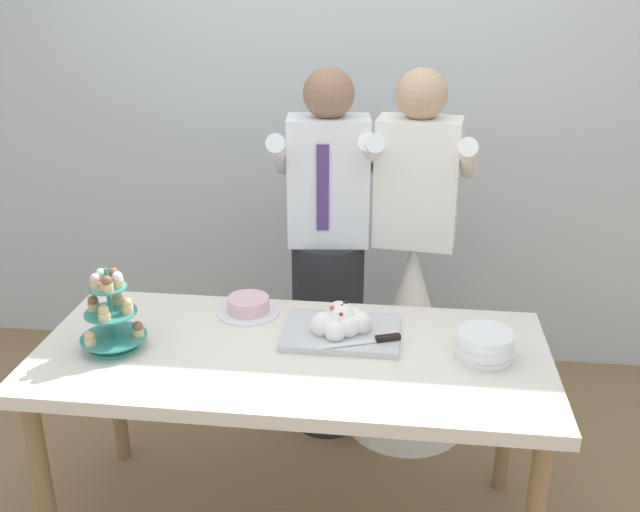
# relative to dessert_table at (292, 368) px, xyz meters

# --- Properties ---
(rear_wall) EXTENTS (5.20, 0.10, 2.90)m
(rear_wall) POSITION_rel_dessert_table_xyz_m (0.00, 1.46, 0.75)
(rear_wall) COLOR silver
(rear_wall) RESTS_ON ground_plane
(dessert_table) EXTENTS (1.80, 0.80, 0.78)m
(dessert_table) POSITION_rel_dessert_table_xyz_m (0.00, 0.00, 0.00)
(dessert_table) COLOR silver
(dessert_table) RESTS_ON ground_plane
(cupcake_stand) EXTENTS (0.23, 0.23, 0.31)m
(cupcake_stand) POSITION_rel_dessert_table_xyz_m (-0.62, -0.06, 0.21)
(cupcake_stand) COLOR teal
(cupcake_stand) RESTS_ON dessert_table
(main_cake_tray) EXTENTS (0.43, 0.32, 0.13)m
(main_cake_tray) POSITION_rel_dessert_table_xyz_m (0.16, 0.13, 0.11)
(main_cake_tray) COLOR silver
(main_cake_tray) RESTS_ON dessert_table
(plate_stack) EXTENTS (0.20, 0.20, 0.10)m
(plate_stack) POSITION_rel_dessert_table_xyz_m (0.66, 0.02, 0.12)
(plate_stack) COLOR white
(plate_stack) RESTS_ON dessert_table
(round_cake) EXTENTS (0.24, 0.24, 0.07)m
(round_cake) POSITION_rel_dessert_table_xyz_m (-0.21, 0.27, 0.10)
(round_cake) COLOR white
(round_cake) RESTS_ON dessert_table
(person_groom) EXTENTS (0.51, 0.53, 1.66)m
(person_groom) POSITION_rel_dessert_table_xyz_m (0.05, 0.71, 0.05)
(person_groom) COLOR #232328
(person_groom) RESTS_ON ground_plane
(person_bride) EXTENTS (0.56, 0.56, 1.66)m
(person_bride) POSITION_rel_dessert_table_xyz_m (0.42, 0.73, -0.12)
(person_bride) COLOR white
(person_bride) RESTS_ON ground_plane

